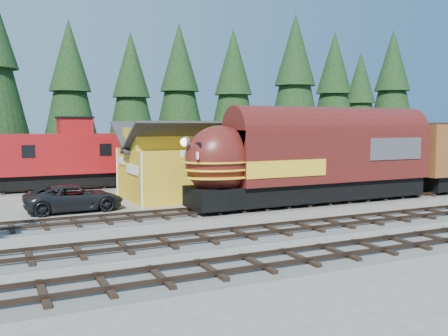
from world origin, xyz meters
name	(u,v)px	position (x,y,z in m)	size (l,w,h in m)	color
ground	(295,221)	(0.00, 0.00, 0.00)	(120.00, 120.00, 0.00)	#6B665B
track_siding	(384,198)	(10.00, 4.00, 0.06)	(68.00, 3.20, 0.33)	#4C4947
track_spur	(51,190)	(-10.00, 18.00, 0.06)	(32.00, 3.20, 0.33)	#4C4947
depot	(211,154)	(0.00, 10.50, 2.96)	(12.80, 7.00, 5.30)	gold
conifer_backdrop	(197,77)	(4.68, 24.22, 9.69)	(80.39, 21.07, 16.12)	black
locomotive	(307,162)	(3.58, 4.00, 2.71)	(17.20, 3.42, 4.68)	black
caboose	(63,157)	(-9.08, 18.00, 2.59)	(10.03, 2.91, 5.21)	black
pickup_truck_a	(74,198)	(-9.88, 8.15, 0.78)	(2.58, 5.60, 1.56)	black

